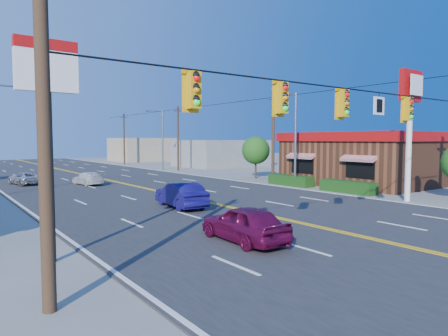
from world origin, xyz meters
TOP-DOWN VIEW (x-y plane):
  - ground at (0.00, 0.00)m, footprint 160.00×160.00m
  - road at (0.00, 20.00)m, footprint 20.00×120.00m
  - signal_span at (-0.12, 0.00)m, footprint 24.32×0.34m
  - kfc at (19.90, 12.00)m, footprint 16.30×12.40m
  - kfc_pylon at (11.00, 4.00)m, footprint 2.20×0.36m
  - pizza_hut_sign at (-11.00, 4.00)m, footprint 1.90×0.30m
  - streetlight_se at (10.79, 14.00)m, footprint 2.55×0.25m
  - streetlight_ne at (10.79, 38.00)m, footprint 2.55×0.25m
  - utility_pole_near at (12.20, 18.00)m, footprint 0.28×0.28m
  - utility_pole_mid at (12.20, 36.00)m, footprint 0.28×0.28m
  - utility_pole_far at (12.20, 54.00)m, footprint 0.28×0.28m
  - tree_kfc_rear at (13.50, 22.00)m, footprint 2.94×2.94m
  - bld_east_mid at (22.00, 40.00)m, footprint 12.00×10.00m
  - bld_east_far at (19.00, 62.00)m, footprint 10.00×10.00m
  - car_magenta at (-4.38, 2.13)m, footprint 1.90×4.29m
  - car_blue at (-2.32, 10.49)m, footprint 2.05×4.63m
  - car_white at (-2.90, 25.70)m, footprint 2.05×4.07m
  - car_silver at (-7.39, 29.18)m, footprint 2.46×4.20m

SIDE VIEW (x-z plane):
  - ground at x=0.00m, z-range 0.00..0.00m
  - road at x=0.00m, z-range 0.00..0.06m
  - car_silver at x=-7.39m, z-range 0.00..1.10m
  - car_white at x=-2.90m, z-range 0.00..1.13m
  - car_magenta at x=-4.38m, z-range 0.00..1.43m
  - car_blue at x=-2.32m, z-range 0.00..1.48m
  - bld_east_mid at x=22.00m, z-range 0.00..4.00m
  - bld_east_far at x=19.00m, z-range 0.00..4.40m
  - kfc at x=19.90m, z-range 0.03..4.73m
  - tree_kfc_rear at x=13.50m, z-range 0.73..5.14m
  - utility_pole_near at x=12.20m, z-range 0.00..8.40m
  - utility_pole_mid at x=12.20m, z-range 0.00..8.40m
  - utility_pole_far at x=12.20m, z-range 0.00..8.40m
  - streetlight_se at x=10.79m, z-range 0.51..8.51m
  - streetlight_ne at x=10.79m, z-range 0.51..8.51m
  - signal_span at x=-0.12m, z-range 0.39..9.39m
  - pizza_hut_sign at x=-11.00m, z-range 1.76..8.61m
  - kfc_pylon at x=11.00m, z-range 1.79..10.29m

